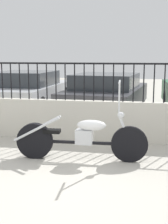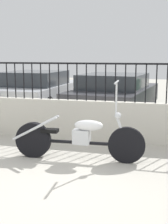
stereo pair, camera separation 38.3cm
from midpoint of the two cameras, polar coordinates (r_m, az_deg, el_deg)
The scene contains 6 objects.
ground_plane at distance 4.16m, azimuth -3.36°, elevation -14.29°, with size 40.00×40.00×0.00m, color #B7B2A5.
low_wall at distance 6.42m, azimuth 3.84°, elevation -1.59°, with size 8.53×0.18×0.82m.
fence_railing at distance 6.30m, azimuth 3.94°, elevation 6.72°, with size 8.53×0.04×0.77m.
motorcycle_black at distance 5.21m, azimuth -0.04°, elevation -4.68°, with size 2.24×0.52×1.34m.
car_silver at distance 9.95m, azimuth -7.43°, elevation 3.95°, with size 1.81×4.06×1.25m.
car_dark_grey at distance 9.26m, azimuth 6.84°, elevation 3.38°, with size 2.34×4.16×1.21m.
Camera 2 is at (1.39, -3.54, 1.73)m, focal length 50.00 mm.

